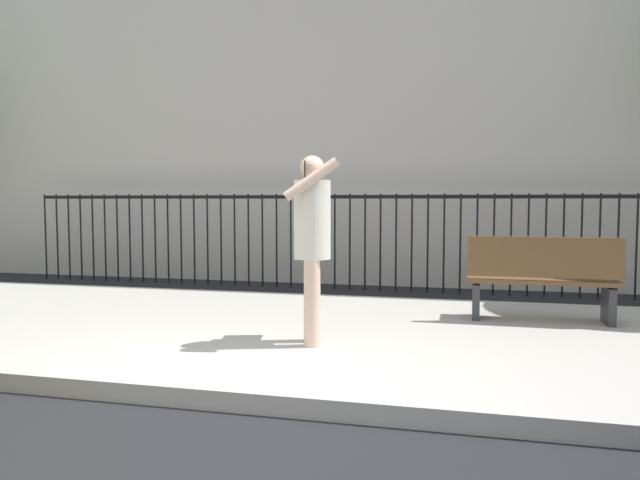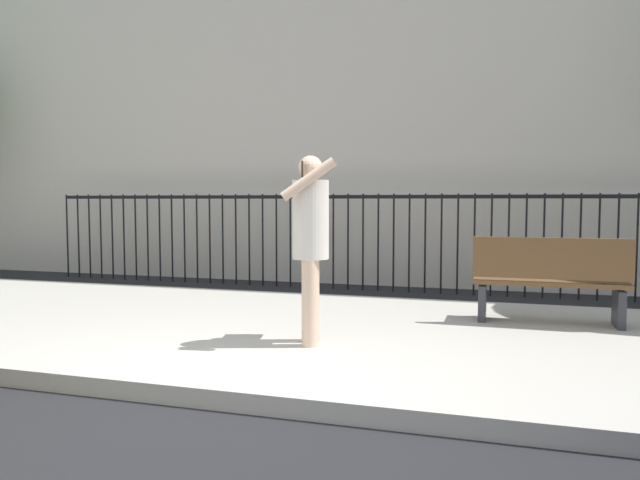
% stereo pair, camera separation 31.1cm
% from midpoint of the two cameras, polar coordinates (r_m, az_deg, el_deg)
% --- Properties ---
extents(ground_plane, '(60.00, 60.00, 0.00)m').
position_cam_midpoint_polar(ground_plane, '(4.53, -12.67, -15.58)').
color(ground_plane, black).
extents(sidewalk, '(28.00, 4.40, 0.15)m').
position_cam_midpoint_polar(sidewalk, '(6.47, -3.83, -8.88)').
color(sidewalk, '#B2ADA3').
rests_on(sidewalk, ground).
extents(building_facade, '(28.00, 4.00, 10.85)m').
position_cam_midpoint_polar(building_facade, '(13.07, 5.13, 21.29)').
color(building_facade, beige).
rests_on(building_facade, ground).
extents(iron_fence, '(12.03, 0.04, 1.60)m').
position_cam_midpoint_polar(iron_fence, '(9.91, 2.68, 1.06)').
color(iron_fence, black).
rests_on(iron_fence, ground).
extents(pedestrian_on_phone, '(0.51, 0.70, 1.76)m').
position_cam_midpoint_polar(pedestrian_on_phone, '(5.59, -2.33, 0.50)').
color(pedestrian_on_phone, beige).
rests_on(pedestrian_on_phone, sidewalk).
extents(street_bench, '(1.60, 0.45, 0.95)m').
position_cam_midpoint_polar(street_bench, '(6.99, 19.16, -3.35)').
color(street_bench, brown).
rests_on(street_bench, sidewalk).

